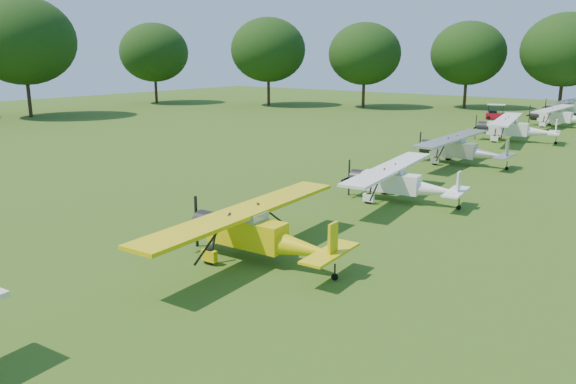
# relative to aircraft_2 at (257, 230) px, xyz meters

# --- Properties ---
(ground) EXTENTS (160.00, 160.00, 0.00)m
(ground) POSITION_rel_aircraft_2_xyz_m (-1.22, 8.79, -1.24)
(ground) COLOR #2C4C13
(ground) RESTS_ON ground
(tree_belt) EXTENTS (137.36, 130.27, 14.52)m
(tree_belt) POSITION_rel_aircraft_2_xyz_m (2.35, 8.95, 6.79)
(tree_belt) COLOR #2E2211
(tree_belt) RESTS_ON ground
(aircraft_2) EXTENTS (6.77, 10.79, 2.12)m
(aircraft_2) POSITION_rel_aircraft_2_xyz_m (0.00, 0.00, 0.00)
(aircraft_2) COLOR yellow
(aircraft_2) RESTS_ON ground
(aircraft_3) EXTENTS (6.43, 10.22, 2.01)m
(aircraft_3) POSITION_rel_aircraft_2_xyz_m (0.30, 11.30, -0.07)
(aircraft_3) COLOR white
(aircraft_3) RESTS_ON ground
(aircraft_4) EXTENTS (6.66, 10.56, 2.09)m
(aircraft_4) POSITION_rel_aircraft_2_xyz_m (-0.91, 23.32, -0.02)
(aircraft_4) COLOR #B6B6BA
(aircraft_4) RESTS_ON ground
(aircraft_5) EXTENTS (7.21, 11.41, 2.24)m
(aircraft_5) POSITION_rel_aircraft_2_xyz_m (-1.03, 36.68, 0.07)
(aircraft_5) COLOR white
(aircraft_5) RESTS_ON ground
(aircraft_6) EXTENTS (7.01, 11.15, 2.20)m
(aircraft_6) POSITION_rel_aircraft_2_xyz_m (0.01, 50.15, 0.04)
(aircraft_6) COLOR white
(aircraft_6) RESTS_ON ground
(aircraft_7) EXTENTS (6.74, 10.73, 2.11)m
(aircraft_7) POSITION_rel_aircraft_2_xyz_m (-1.27, 62.07, -0.01)
(aircraft_7) COLOR #B6B6BA
(aircraft_7) RESTS_ON ground
(golf_cart) EXTENTS (2.37, 1.81, 1.80)m
(golf_cart) POSITION_rel_aircraft_2_xyz_m (-7.87, 53.42, -0.64)
(golf_cart) COLOR #AB0C1D
(golf_cart) RESTS_ON ground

